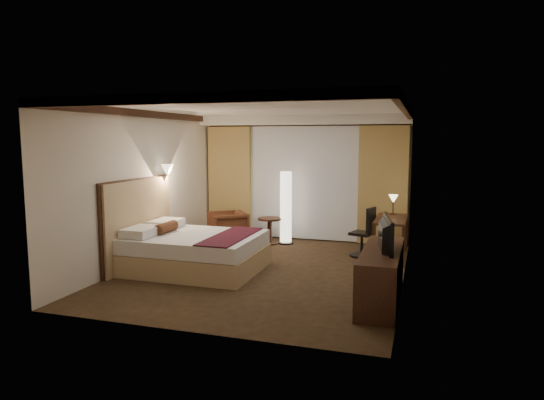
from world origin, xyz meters
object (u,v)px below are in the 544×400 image
(side_table, at_px, (270,231))
(bed, at_px, (196,252))
(desk, at_px, (391,238))
(office_chair, at_px, (362,232))
(dresser, at_px, (381,276))
(armchair, at_px, (227,226))
(floor_lamp, at_px, (286,208))
(television, at_px, (380,229))

(side_table, bearing_deg, bed, -103.45)
(desk, distance_m, office_chair, 0.53)
(dresser, bearing_deg, armchair, 141.15)
(floor_lamp, bearing_deg, bed, -109.45)
(bed, xyz_separation_m, side_table, (0.56, 2.34, -0.04))
(side_table, relative_size, television, 0.56)
(side_table, relative_size, office_chair, 0.58)
(desk, xyz_separation_m, dresser, (0.05, -2.55, -0.01))
(floor_lamp, height_order, desk, floor_lamp)
(office_chair, bearing_deg, side_table, -176.69)
(bed, distance_m, desk, 3.59)
(armchair, bearing_deg, floor_lamp, 74.86)
(office_chair, distance_m, dresser, 2.57)
(desk, relative_size, office_chair, 1.35)
(bed, bearing_deg, desk, 31.21)
(floor_lamp, relative_size, dresser, 0.83)
(office_chair, bearing_deg, armchair, -166.42)
(desk, height_order, television, television)
(office_chair, bearing_deg, television, -59.54)
(bed, distance_m, dresser, 3.20)
(side_table, relative_size, desk, 0.43)
(television, bearing_deg, armchair, 41.11)
(desk, bearing_deg, side_table, 169.13)
(bed, xyz_separation_m, floor_lamp, (0.87, 2.48, 0.46))
(armchair, xyz_separation_m, desk, (3.35, -0.18, -0.01))
(office_chair, bearing_deg, dresser, -58.88)
(armchair, height_order, office_chair, office_chair)
(bed, distance_m, side_table, 2.41)
(bed, bearing_deg, dresser, -12.52)
(floor_lamp, xyz_separation_m, office_chair, (1.68, -0.67, -0.29))
(television, bearing_deg, floor_lamp, 25.18)
(armchair, distance_m, desk, 3.35)
(side_table, xyz_separation_m, office_chair, (1.99, -0.53, 0.20))
(side_table, distance_m, dresser, 3.97)
(desk, relative_size, television, 1.30)
(armchair, xyz_separation_m, dresser, (3.40, -2.74, -0.02))
(bed, bearing_deg, armchair, 97.70)
(side_table, height_order, television, television)
(floor_lamp, distance_m, television, 3.87)
(bed, distance_m, television, 3.24)
(bed, distance_m, armchair, 2.06)
(desk, xyz_separation_m, office_chair, (-0.52, -0.05, 0.10))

